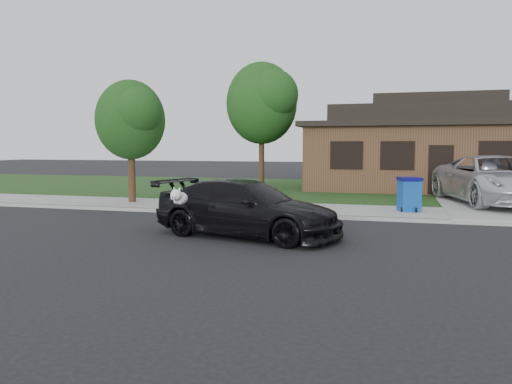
# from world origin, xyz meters

# --- Properties ---
(ground) EXTENTS (120.00, 120.00, 0.00)m
(ground) POSITION_xyz_m (0.00, 0.00, 0.00)
(ground) COLOR black
(ground) RESTS_ON ground
(sidewalk) EXTENTS (60.00, 3.00, 0.12)m
(sidewalk) POSITION_xyz_m (0.00, 5.00, 0.06)
(sidewalk) COLOR gray
(sidewalk) RESTS_ON ground
(curb) EXTENTS (60.00, 0.12, 0.12)m
(curb) POSITION_xyz_m (0.00, 3.50, 0.06)
(curb) COLOR gray
(curb) RESTS_ON ground
(lawn) EXTENTS (60.00, 13.00, 0.13)m
(lawn) POSITION_xyz_m (0.00, 13.00, 0.07)
(lawn) COLOR #193814
(lawn) RESTS_ON ground
(driveway) EXTENTS (4.50, 13.00, 0.14)m
(driveway) POSITION_xyz_m (6.00, 10.00, 0.07)
(driveway) COLOR gray
(driveway) RESTS_ON ground
(sedan) EXTENTS (5.15, 3.09, 1.40)m
(sedan) POSITION_xyz_m (-1.34, -0.02, 0.70)
(sedan) COLOR black
(sedan) RESTS_ON ground
(minivan) EXTENTS (4.29, 6.84, 1.76)m
(minivan) POSITION_xyz_m (5.64, 8.02, 1.02)
(minivan) COLOR silver
(minivan) RESTS_ON driveway
(recycling_bin) EXTENTS (0.84, 0.84, 1.11)m
(recycling_bin) POSITION_xyz_m (2.61, 5.17, 0.68)
(recycling_bin) COLOR #0D4197
(recycling_bin) RESTS_ON sidewalk
(house) EXTENTS (12.60, 8.60, 4.65)m
(house) POSITION_xyz_m (4.00, 15.00, 2.13)
(house) COLOR #422B1C
(house) RESTS_ON ground
(tree_0) EXTENTS (3.78, 3.60, 6.34)m
(tree_0) POSITION_xyz_m (-4.34, 12.88, 4.48)
(tree_0) COLOR #332114
(tree_0) RESTS_ON ground
(tree_2) EXTENTS (2.73, 2.60, 4.59)m
(tree_2) POSITION_xyz_m (-7.38, 5.11, 3.27)
(tree_2) COLOR #332114
(tree_2) RESTS_ON ground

